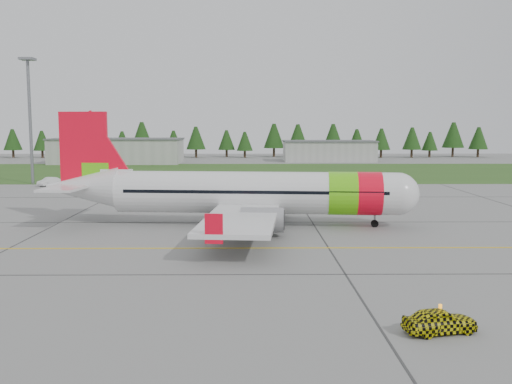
{
  "coord_description": "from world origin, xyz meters",
  "views": [
    {
      "loc": [
        3.88,
        -35.75,
        9.52
      ],
      "look_at": [
        4.38,
        15.26,
        3.58
      ],
      "focal_mm": 40.0,
      "sensor_mm": 36.0,
      "label": 1
    }
  ],
  "objects": [
    {
      "name": "ground",
      "position": [
        0.0,
        0.0,
        0.0
      ],
      "size": [
        320.0,
        320.0,
        0.0
      ],
      "primitive_type": "plane",
      "color": "gray",
      "rests_on": "ground"
    },
    {
      "name": "aircraft",
      "position": [
        3.51,
        18.33,
        3.14
      ],
      "size": [
        35.91,
        33.21,
        10.88
      ],
      "rotation": [
        0.0,
        0.0,
        -0.09
      ],
      "color": "silver",
      "rests_on": "ground"
    },
    {
      "name": "follow_me_car",
      "position": [
        12.61,
        -10.44,
        1.73
      ],
      "size": [
        1.46,
        1.62,
        3.45
      ],
      "primitive_type": "imported",
      "rotation": [
        0.0,
        0.0,
        1.8
      ],
      "color": "#F4EC0D",
      "rests_on": "ground"
    },
    {
      "name": "service_van",
      "position": [
        -28.24,
        54.93,
        2.05
      ],
      "size": [
        1.87,
        1.83,
        4.1
      ],
      "primitive_type": "imported",
      "rotation": [
        0.0,
        0.0,
        -0.44
      ],
      "color": "silver",
      "rests_on": "ground"
    },
    {
      "name": "grass_strip",
      "position": [
        0.0,
        82.0,
        0.01
      ],
      "size": [
        320.0,
        50.0,
        0.03
      ],
      "primitive_type": "cube",
      "color": "#30561E",
      "rests_on": "ground"
    },
    {
      "name": "taxi_guideline",
      "position": [
        0.0,
        8.0,
        0.01
      ],
      "size": [
        120.0,
        0.25,
        0.02
      ],
      "primitive_type": "cube",
      "color": "gold",
      "rests_on": "ground"
    },
    {
      "name": "hangar_west",
      "position": [
        -30.0,
        110.0,
        3.0
      ],
      "size": [
        32.0,
        14.0,
        6.0
      ],
      "primitive_type": "cube",
      "color": "#A8A8A3",
      "rests_on": "ground"
    },
    {
      "name": "hangar_east",
      "position": [
        25.0,
        118.0,
        2.6
      ],
      "size": [
        24.0,
        12.0,
        5.2
      ],
      "primitive_type": "cube",
      "color": "#A8A8A3",
      "rests_on": "ground"
    },
    {
      "name": "floodlight_mast",
      "position": [
        -32.0,
        58.0,
        10.0
      ],
      "size": [
        0.5,
        0.5,
        20.0
      ],
      "primitive_type": "cylinder",
      "color": "slate",
      "rests_on": "ground"
    },
    {
      "name": "treeline",
      "position": [
        0.0,
        138.0,
        5.0
      ],
      "size": [
        160.0,
        8.0,
        10.0
      ],
      "primitive_type": null,
      "color": "#1C3F14",
      "rests_on": "ground"
    }
  ]
}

